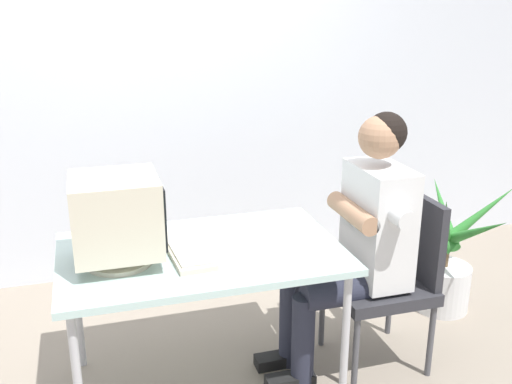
{
  "coord_description": "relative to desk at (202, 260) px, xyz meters",
  "views": [
    {
      "loc": [
        -0.45,
        -2.37,
        1.79
      ],
      "look_at": [
        0.26,
        0.0,
        0.96
      ],
      "focal_mm": 40.91,
      "sensor_mm": 36.0,
      "label": 1
    }
  ],
  "objects": [
    {
      "name": "ground_plane",
      "position": [
        0.0,
        0.0,
        -0.66
      ],
      "size": [
        12.0,
        12.0,
        0.0
      ],
      "primitive_type": "plane",
      "color": "gray"
    },
    {
      "name": "wall_back",
      "position": [
        0.3,
        1.4,
        0.84
      ],
      "size": [
        8.0,
        0.1,
        3.0
      ],
      "primitive_type": "cube",
      "color": "silver",
      "rests_on": "ground_plane"
    },
    {
      "name": "desk",
      "position": [
        0.0,
        0.0,
        0.0
      ],
      "size": [
        1.26,
        0.79,
        0.71
      ],
      "color": "#B7B7BC",
      "rests_on": "ground_plane"
    },
    {
      "name": "crt_monitor",
      "position": [
        -0.36,
        -0.04,
        0.27
      ],
      "size": [
        0.37,
        0.35,
        0.38
      ],
      "color": "beige",
      "rests_on": "desk"
    },
    {
      "name": "keyboard",
      "position": [
        -0.07,
        -0.0,
        0.07
      ],
      "size": [
        0.19,
        0.48,
        0.03
      ],
      "color": "beige",
      "rests_on": "desk"
    },
    {
      "name": "office_chair",
      "position": [
        0.95,
        -0.04,
        -0.17
      ],
      "size": [
        0.46,
        0.46,
        0.88
      ],
      "color": "#4C4C51",
      "rests_on": "ground_plane"
    },
    {
      "name": "person_seated",
      "position": [
        0.76,
        -0.04,
        0.04
      ],
      "size": [
        0.7,
        0.59,
        1.3
      ],
      "color": "silver",
      "rests_on": "ground_plane"
    },
    {
      "name": "potted_plant",
      "position": [
        1.52,
        0.32,
        -0.36
      ],
      "size": [
        0.74,
        0.85,
        0.83
      ],
      "color": "silver",
      "rests_on": "ground_plane"
    }
  ]
}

